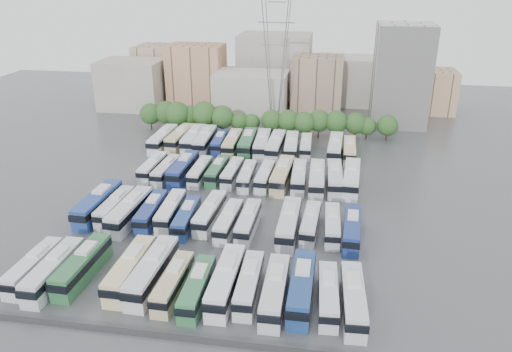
% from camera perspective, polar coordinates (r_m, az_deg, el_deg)
% --- Properties ---
extents(ground, '(220.00, 220.00, 0.00)m').
position_cam_1_polar(ground, '(87.66, -3.34, -3.88)').
color(ground, '#424447').
rests_on(ground, ground).
extents(parapet, '(56.00, 0.50, 0.50)m').
position_cam_1_polar(parapet, '(61.03, -10.35, -17.57)').
color(parapet, '#2D2D30').
rests_on(parapet, ground).
extents(tree_line, '(64.80, 7.52, 8.07)m').
position_cam_1_polar(tree_line, '(125.10, -0.42, 6.60)').
color(tree_line, black).
rests_on(tree_line, ground).
extents(city_buildings, '(102.00, 35.00, 20.00)m').
position_cam_1_polar(city_buildings, '(153.48, -0.30, 11.09)').
color(city_buildings, '#9E998E').
rests_on(city_buildings, ground).
extents(apartment_tower, '(14.00, 14.00, 26.00)m').
position_cam_1_polar(apartment_tower, '(137.76, 16.26, 10.99)').
color(apartment_tower, silver).
rests_on(apartment_tower, ground).
extents(electricity_pylon, '(9.00, 6.91, 33.83)m').
position_cam_1_polar(electricity_pylon, '(128.86, 2.29, 13.65)').
color(electricity_pylon, slate).
rests_on(electricity_pylon, ground).
extents(bus_r0_s0, '(2.76, 11.63, 3.63)m').
position_cam_1_polar(bus_r0_s0, '(75.14, -24.07, -9.44)').
color(bus_r0_s0, silver).
rests_on(bus_r0_s0, ground).
extents(bus_r0_s1, '(2.76, 12.65, 3.97)m').
position_cam_1_polar(bus_r0_s1, '(72.99, -22.11, -9.94)').
color(bus_r0_s1, silver).
rests_on(bus_r0_s1, ground).
extents(bus_r0_s2, '(3.06, 12.72, 3.97)m').
position_cam_1_polar(bus_r0_s2, '(72.72, -19.22, -9.61)').
color(bus_r0_s2, '#2E6B3E').
rests_on(bus_r0_s2, ground).
extents(bus_r0_s4, '(2.81, 12.87, 4.04)m').
position_cam_1_polar(bus_r0_s4, '(70.03, -14.17, -10.26)').
color(bus_r0_s4, beige).
rests_on(bus_r0_s4, ground).
extents(bus_r0_s5, '(3.35, 13.53, 4.22)m').
position_cam_1_polar(bus_r0_s5, '(68.83, -11.76, -10.57)').
color(bus_r0_s5, silver).
rests_on(bus_r0_s5, ground).
extents(bus_r0_s6, '(2.66, 11.28, 3.53)m').
position_cam_1_polar(bus_r0_s6, '(66.75, -9.45, -11.90)').
color(bus_r0_s6, '#C6B888').
rests_on(bus_r0_s6, ground).
extents(bus_r0_s7, '(2.69, 11.48, 3.59)m').
position_cam_1_polar(bus_r0_s7, '(65.34, -6.73, -12.54)').
color(bus_r0_s7, '#307244').
rests_on(bus_r0_s7, ground).
extents(bus_r0_s8, '(2.87, 13.13, 4.12)m').
position_cam_1_polar(bus_r0_s8, '(65.81, -3.47, -11.84)').
color(bus_r0_s8, white).
rests_on(bus_r0_s8, ground).
extents(bus_r0_s9, '(2.79, 11.67, 3.65)m').
position_cam_1_polar(bus_r0_s9, '(65.59, -0.79, -12.18)').
color(bus_r0_s9, silver).
rests_on(bus_r0_s9, ground).
extents(bus_r0_s10, '(2.87, 12.55, 3.93)m').
position_cam_1_polar(bus_r0_s10, '(64.17, 2.18, -12.94)').
color(bus_r0_s10, silver).
rests_on(bus_r0_s10, ground).
extents(bus_r0_s11, '(2.88, 13.06, 4.09)m').
position_cam_1_polar(bus_r0_s11, '(64.85, 5.24, -12.51)').
color(bus_r0_s11, navy).
rests_on(bus_r0_s11, ground).
extents(bus_r0_s12, '(2.97, 11.23, 3.49)m').
position_cam_1_polar(bus_r0_s12, '(64.43, 8.25, -13.27)').
color(bus_r0_s12, silver).
rests_on(bus_r0_s12, ground).
extents(bus_r0_s13, '(3.26, 12.42, 3.86)m').
position_cam_1_polar(bus_r0_s13, '(63.93, 11.06, -13.61)').
color(bus_r0_s13, silver).
rests_on(bus_r0_s13, ground).
extents(bus_r1_s0, '(3.33, 13.73, 4.28)m').
position_cam_1_polar(bus_r1_s0, '(89.13, -17.60, -3.02)').
color(bus_r1_s0, navy).
rests_on(bus_r1_s0, ground).
extents(bus_r1_s1, '(2.78, 11.67, 3.65)m').
position_cam_1_polar(bus_r1_s1, '(87.90, -15.81, -3.39)').
color(bus_r1_s1, silver).
rests_on(bus_r1_s1, ground).
extents(bus_r1_s2, '(3.47, 13.33, 4.15)m').
position_cam_1_polar(bus_r1_s2, '(85.31, -14.24, -3.87)').
color(bus_r1_s2, silver).
rests_on(bus_r1_s2, ground).
extents(bus_r1_s3, '(2.98, 11.68, 3.64)m').
position_cam_1_polar(bus_r1_s3, '(84.91, -11.87, -3.96)').
color(bus_r1_s3, navy).
rests_on(bus_r1_s3, ground).
extents(bus_r1_s4, '(3.00, 11.68, 3.64)m').
position_cam_1_polar(bus_r1_s4, '(84.52, -9.72, -3.91)').
color(bus_r1_s4, silver).
rests_on(bus_r1_s4, ground).
extents(bus_r1_s5, '(2.89, 11.16, 3.47)m').
position_cam_1_polar(bus_r1_s5, '(82.10, -7.94, -4.71)').
color(bus_r1_s5, navy).
rests_on(bus_r1_s5, ground).
extents(bus_r1_s6, '(3.19, 11.99, 3.73)m').
position_cam_1_polar(bus_r1_s6, '(82.85, -5.29, -4.21)').
color(bus_r1_s6, white).
rests_on(bus_r1_s6, ground).
extents(bus_r1_s7, '(2.89, 11.21, 3.49)m').
position_cam_1_polar(bus_r1_s7, '(80.39, -3.17, -5.13)').
color(bus_r1_s7, silver).
rests_on(bus_r1_s7, ground).
extents(bus_r1_s8, '(2.68, 11.38, 3.56)m').
position_cam_1_polar(bus_r1_s8, '(80.04, -0.89, -5.20)').
color(bus_r1_s8, silver).
rests_on(bus_r1_s8, ground).
extents(bus_r1_s10, '(2.97, 13.18, 4.13)m').
position_cam_1_polar(bus_r1_s10, '(79.00, 3.78, -5.43)').
color(bus_r1_s10, silver).
rests_on(bus_r1_s10, ground).
extents(bus_r1_s11, '(2.92, 11.19, 3.48)m').
position_cam_1_polar(bus_r1_s11, '(80.03, 6.24, -5.38)').
color(bus_r1_s11, silver).
rests_on(bus_r1_s11, ground).
extents(bus_r1_s12, '(2.75, 11.08, 3.46)m').
position_cam_1_polar(bus_r1_s12, '(80.01, 8.70, -5.54)').
color(bus_r1_s12, silver).
rests_on(bus_r1_s12, ground).
extents(bus_r1_s13, '(3.11, 11.96, 3.72)m').
position_cam_1_polar(bus_r1_s13, '(79.10, 10.92, -5.96)').
color(bus_r1_s13, navy).
rests_on(bus_r1_s13, ground).
extents(bus_r2_s1, '(2.72, 11.42, 3.57)m').
position_cam_1_polar(bus_r2_s1, '(103.26, -11.72, 1.02)').
color(bus_r2_s1, silver).
rests_on(bus_r2_s1, ground).
extents(bus_r2_s2, '(2.90, 11.36, 3.54)m').
position_cam_1_polar(bus_r2_s2, '(101.21, -10.22, 0.67)').
color(bus_r2_s2, silver).
rests_on(bus_r2_s2, ground).
extents(bus_r2_s3, '(3.19, 13.24, 4.13)m').
position_cam_1_polar(bus_r2_s3, '(100.67, -8.33, 0.85)').
color(bus_r2_s3, navy).
rests_on(bus_r2_s3, ground).
extents(bus_r2_s4, '(2.50, 11.10, 3.48)m').
position_cam_1_polar(bus_r2_s4, '(99.68, -6.43, 0.53)').
color(bus_r2_s4, silver).
rests_on(bus_r2_s4, ground).
extents(bus_r2_s5, '(2.70, 11.14, 3.48)m').
position_cam_1_polar(bus_r2_s5, '(99.64, -4.45, 0.60)').
color(bus_r2_s5, '#2B643D').
rests_on(bus_r2_s5, ground).
extents(bus_r2_s6, '(2.76, 10.98, 3.42)m').
position_cam_1_polar(bus_r2_s6, '(98.73, -2.73, 0.41)').
color(bus_r2_s6, silver).
rests_on(bus_r2_s6, ground).
extents(bus_r2_s7, '(2.60, 10.96, 3.42)m').
position_cam_1_polar(bus_r2_s7, '(97.11, -1.03, 0.03)').
color(bus_r2_s7, silver).
rests_on(bus_r2_s7, ground).
extents(bus_r2_s8, '(2.74, 11.24, 3.51)m').
position_cam_1_polar(bus_r2_s8, '(96.84, 1.03, -0.01)').
color(bus_r2_s8, silver).
rests_on(bus_r2_s8, ground).
extents(bus_r2_s9, '(3.56, 13.58, 4.22)m').
position_cam_1_polar(bus_r2_s9, '(96.68, 3.03, 0.15)').
color(bus_r2_s9, '#C9BE8A').
rests_on(bus_r2_s9, ground).
extents(bus_r2_s10, '(3.05, 12.15, 3.79)m').
position_cam_1_polar(bus_r2_s10, '(96.57, 4.92, -0.08)').
color(bus_r2_s10, silver).
rests_on(bus_r2_s10, ground).
extents(bus_r2_s11, '(3.21, 13.15, 4.10)m').
position_cam_1_polar(bus_r2_s11, '(95.66, 6.97, -0.29)').
color(bus_r2_s11, silver).
rests_on(bus_r2_s11, ground).
extents(bus_r2_s12, '(3.34, 12.93, 4.02)m').
position_cam_1_polar(bus_r2_s12, '(96.52, 8.97, -0.22)').
color(bus_r2_s12, silver).
rests_on(bus_r2_s12, ground).
extents(bus_r2_s13, '(3.63, 13.66, 4.25)m').
position_cam_1_polar(bus_r2_s13, '(96.72, 10.87, -0.24)').
color(bus_r2_s13, silver).
rests_on(bus_r2_s13, ground).
extents(bus_r3_s0, '(3.29, 13.63, 4.26)m').
position_cam_1_polar(bus_r3_s0, '(118.63, -10.58, 4.19)').
color(bus_r3_s0, silver).
rests_on(bus_r3_s0, ground).
extents(bus_r3_s1, '(3.60, 13.49, 4.19)m').
position_cam_1_polar(bus_r3_s1, '(118.89, -8.69, 4.34)').
color(bus_r3_s1, beige).
rests_on(bus_r3_s1, ground).
extents(bus_r3_s2, '(3.23, 13.61, 4.25)m').
position_cam_1_polar(bus_r3_s2, '(117.63, -7.17, 4.24)').
color(bus_r3_s2, silver).
rests_on(bus_r3_s2, ground).
extents(bus_r3_s3, '(3.37, 13.73, 4.28)m').
position_cam_1_polar(bus_r3_s3, '(116.35, -5.84, 4.10)').
color(bus_r3_s3, silver).
rests_on(bus_r3_s3, ground).
extents(bus_r3_s4, '(2.89, 11.09, 3.45)m').
position_cam_1_polar(bus_r3_s4, '(115.96, -4.20, 3.87)').
color(bus_r3_s4, navy).
rests_on(bus_r3_s4, ground).
extents(bus_r3_s5, '(3.11, 12.87, 4.02)m').
position_cam_1_polar(bus_r3_s5, '(114.31, -2.72, 3.78)').
color(bus_r3_s5, beige).
rests_on(bus_r3_s5, ground).
extents(bus_r3_s6, '(3.49, 13.65, 4.25)m').
position_cam_1_polar(bus_r3_s6, '(114.04, -0.97, 3.81)').
color(bus_r3_s6, '#2B653E').
rests_on(bus_r3_s6, ground).
extents(bus_r3_s7, '(3.55, 13.53, 4.21)m').
position_cam_1_polar(bus_r3_s7, '(113.49, 0.71, 3.70)').
color(bus_r3_s7, silver).
rests_on(bus_r3_s7, ground).
extents(bus_r3_s8, '(3.23, 13.66, 4.27)m').
position_cam_1_polar(bus_r3_s8, '(112.47, 2.26, 3.52)').
color(bus_r3_s8, silver).
rests_on(bus_r3_s8, ground).
extents(bus_r3_s9, '(3.45, 13.02, 4.05)m').
position_cam_1_polar(bus_r3_s9, '(112.57, 4.06, 3.44)').
color(bus_r3_s9, silver).
rests_on(bus_r3_s9, ground).
extents(bus_r3_s10, '(2.80, 11.30, 3.52)m').
position_cam_1_polar(bus_r3_s10, '(113.59, 5.72, 3.43)').
color(bus_r3_s10, silver).
rests_on(bus_r3_s10, ground).
extents(bus_r3_s12, '(3.44, 13.56, 4.22)m').
position_cam_1_polar(bus_r3_s12, '(112.41, 9.03, 3.22)').
color(bus_r3_s12, silver).
rests_on(bus_r3_s12, ground).
extents(bus_r3_s13, '(2.69, 12.16, 3.81)m').
position_cam_1_polar(bus_r3_s13, '(112.02, 10.63, 2.93)').
color(bus_r3_s13, beige).
rests_on(bus_r3_s13, ground).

